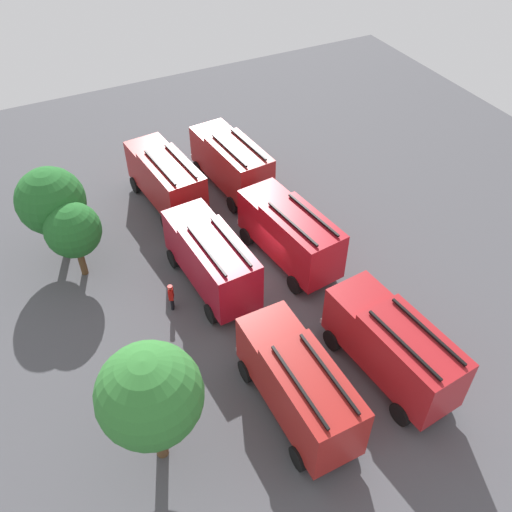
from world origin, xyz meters
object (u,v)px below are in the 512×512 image
object	(u,v)px
fire_truck_4	(211,258)
traffic_cone_0	(265,171)
fire_truck_3	(298,383)
tree_1	(73,230)
firefighter_1	(171,296)
tree_2	(51,201)
fire_truck_0	(392,345)
fire_truck_2	(231,162)
traffic_cone_1	(256,265)
firefighter_0	(244,143)
fire_truck_1	(290,232)
fire_truck_5	(166,178)
traffic_cone_2	(272,174)
tree_0	(150,395)

from	to	relation	value
fire_truck_4	traffic_cone_0	distance (m)	11.69
fire_truck_3	tree_1	bearing A→B (deg)	24.88
firefighter_1	tree_2	xyz separation A→B (m)	(6.84, 4.17, 3.04)
fire_truck_0	firefighter_1	xyz separation A→B (m)	(8.59, 7.70, -1.23)
fire_truck_2	fire_truck_4	world-z (taller)	same
tree_2	traffic_cone_1	distance (m)	11.88
fire_truck_3	firefighter_0	bearing A→B (deg)	-20.26
fire_truck_1	fire_truck_5	xyz separation A→B (m)	(8.19, 4.47, 0.00)
traffic_cone_1	firefighter_0	bearing A→B (deg)	-22.41
tree_2	fire_truck_2	bearing A→B (deg)	-81.36
fire_truck_3	firefighter_0	xyz separation A→B (m)	(20.75, -7.30, -1.26)
fire_truck_1	firefighter_1	distance (m)	7.52
fire_truck_0	fire_truck_3	size ratio (longest dim) A/B	1.02
firefighter_0	traffic_cone_2	distance (m)	3.73
firefighter_0	traffic_cone_1	world-z (taller)	firefighter_0
tree_2	firefighter_1	bearing A→B (deg)	-148.66
tree_0	tree_1	xyz separation A→B (m)	(12.51, 0.31, -1.13)
firefighter_1	tree_0	bearing A→B (deg)	-89.05
firefighter_1	tree_2	world-z (taller)	tree_2
traffic_cone_1	fire_truck_4	bearing A→B (deg)	92.03
firefighter_0	traffic_cone_0	distance (m)	3.20
tree_0	traffic_cone_2	world-z (taller)	tree_0
fire_truck_4	tree_2	xyz separation A→B (m)	(6.28, 6.76, 1.81)
tree_0	fire_truck_2	bearing A→B (deg)	-33.37
fire_truck_2	traffic_cone_0	xyz separation A→B (m)	(0.53, -2.85, -1.85)
firefighter_0	tree_2	bearing A→B (deg)	-1.36
traffic_cone_2	firefighter_1	bearing A→B (deg)	129.32
fire_truck_5	tree_0	bearing A→B (deg)	153.53
firefighter_1	fire_truck_0	bearing A→B (deg)	-24.11
fire_truck_0	fire_truck_3	distance (m)	4.88
tree_2	traffic_cone_0	distance (m)	15.11
firefighter_0	tree_2	size ratio (longest dim) A/B	0.27
fire_truck_2	tree_0	world-z (taller)	tree_0
firefighter_1	tree_1	world-z (taller)	tree_1
fire_truck_1	fire_truck_3	distance (m)	10.10
fire_truck_4	fire_truck_1	bearing A→B (deg)	-94.18
fire_truck_2	traffic_cone_1	bearing A→B (deg)	159.88
tree_0	traffic_cone_1	xyz separation A→B (m)	(8.37, -8.61, -3.96)
fire_truck_5	traffic_cone_1	size ratio (longest dim) A/B	10.00
firefighter_1	traffic_cone_0	xyz separation A→B (m)	(9.14, -10.31, -0.63)
firefighter_1	traffic_cone_2	distance (m)	13.62
traffic_cone_0	fire_truck_3	bearing A→B (deg)	156.93
fire_truck_0	tree_2	bearing A→B (deg)	31.99
tree_1	fire_truck_5	bearing A→B (deg)	-59.11
fire_truck_0	traffic_cone_0	size ratio (longest dim) A/B	12.41
fire_truck_3	fire_truck_5	size ratio (longest dim) A/B	0.98
traffic_cone_1	traffic_cone_2	bearing A→B (deg)	-33.18
firefighter_0	traffic_cone_1	distance (m)	12.57
fire_truck_5	traffic_cone_2	world-z (taller)	fire_truck_5
firefighter_1	traffic_cone_0	size ratio (longest dim) A/B	2.79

